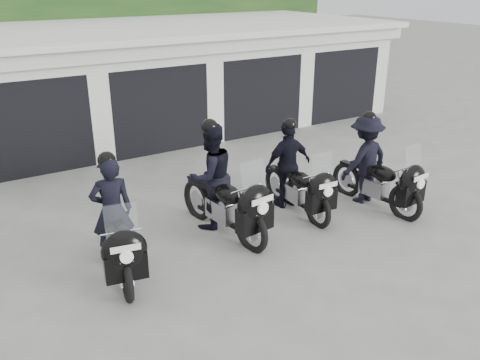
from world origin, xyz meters
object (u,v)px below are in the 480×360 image
police_bike_a (116,227)px  police_bike_d (372,165)px  police_bike_b (218,185)px  police_bike_c (293,171)px

police_bike_a → police_bike_d: size_ratio=0.99×
police_bike_b → police_bike_c: 1.67m
police_bike_a → police_bike_b: police_bike_b is taller
police_bike_a → police_bike_d: 5.16m
police_bike_d → police_bike_a: bearing=173.1°
police_bike_a → police_bike_b: (2.01, 0.41, 0.12)m
police_bike_b → police_bike_c: size_ratio=1.12×
police_bike_a → police_bike_d: (5.15, -0.19, 0.06)m
police_bike_a → police_bike_c: size_ratio=1.03×
police_bike_c → police_bike_d: size_ratio=0.96×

